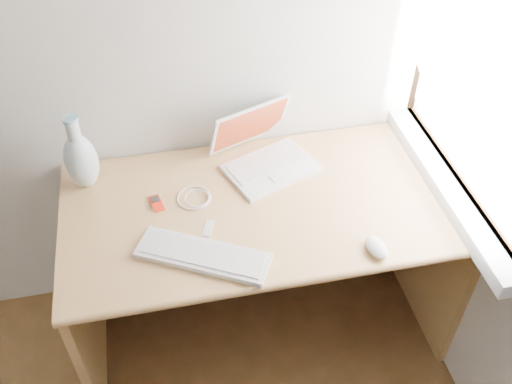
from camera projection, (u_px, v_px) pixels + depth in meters
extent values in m
cube|color=white|center=(503.00, 55.00, 1.72)|extent=(0.01, 0.90, 1.00)
cube|color=#9A999C|center=(446.00, 186.00, 2.07)|extent=(0.10, 0.96, 0.06)
cube|color=white|center=(483.00, 48.00, 1.68)|extent=(0.02, 0.84, 0.92)
cube|color=tan|center=(264.00, 205.00, 2.06)|extent=(1.44, 0.72, 0.03)
cube|color=tan|center=(86.00, 301.00, 2.22)|extent=(0.03, 0.68, 0.73)
cube|color=tan|center=(425.00, 245.00, 2.43)|extent=(0.03, 0.68, 0.73)
cube|color=tan|center=(246.00, 193.00, 2.49)|extent=(1.38, 0.03, 0.49)
cube|color=white|center=(271.00, 168.00, 2.17)|extent=(0.39, 0.33, 0.02)
cube|color=white|center=(271.00, 166.00, 2.16)|extent=(0.32, 0.22, 0.00)
cube|color=white|center=(265.00, 127.00, 2.18)|extent=(0.34, 0.19, 0.21)
cube|color=#973910|center=(265.00, 127.00, 2.18)|extent=(0.31, 0.17, 0.18)
cube|color=white|center=(203.00, 255.00, 1.85)|extent=(0.45, 0.32, 0.02)
cube|color=white|center=(203.00, 253.00, 1.85)|extent=(0.41, 0.28, 0.00)
ellipsoid|color=white|center=(376.00, 247.00, 1.87)|extent=(0.07, 0.11, 0.04)
cube|color=#B41C0C|center=(157.00, 203.00, 2.04)|extent=(0.06, 0.09, 0.01)
cube|color=black|center=(156.00, 203.00, 2.04)|extent=(0.04, 0.04, 0.00)
torus|color=white|center=(194.00, 198.00, 2.06)|extent=(0.16, 0.16, 0.01)
cube|color=white|center=(208.00, 228.00, 1.95)|extent=(0.05, 0.08, 0.01)
ellipsoid|color=silver|center=(81.00, 161.00, 2.04)|extent=(0.12, 0.12, 0.23)
cylinder|color=silver|center=(73.00, 130.00, 1.94)|extent=(0.05, 0.05, 0.09)
cylinder|color=#80B1CD|center=(70.00, 119.00, 1.91)|extent=(0.05, 0.05, 0.01)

